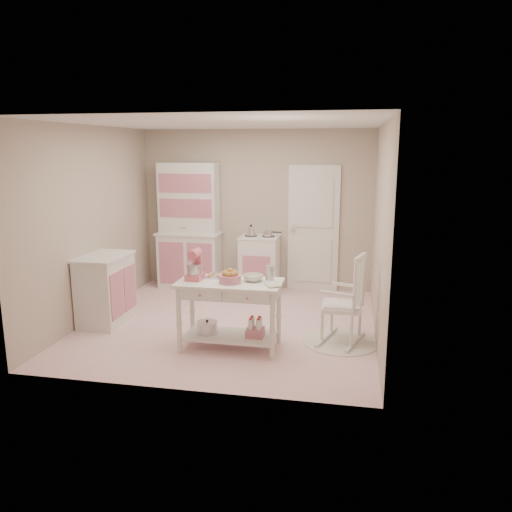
{
  "coord_description": "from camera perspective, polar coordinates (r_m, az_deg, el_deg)",
  "views": [
    {
      "loc": [
        1.55,
        -6.14,
        2.3
      ],
      "look_at": [
        0.42,
        -0.27,
        1.0
      ],
      "focal_mm": 35.0,
      "sensor_mm": 36.0,
      "label": 1
    }
  ],
  "objects": [
    {
      "name": "work_table",
      "position": [
        5.86,
        -2.99,
        -6.71
      ],
      "size": [
        1.2,
        0.6,
        0.8
      ],
      "primitive_type": "cube",
      "color": "white",
      "rests_on": "ground"
    },
    {
      "name": "cookie_tray",
      "position": [
        5.94,
        -4.03,
        -2.34
      ],
      "size": [
        0.34,
        0.24,
        0.02
      ],
      "primitive_type": "cube",
      "color": "silver",
      "rests_on": "work_table"
    },
    {
      "name": "metal_pitcher",
      "position": [
        5.78,
        1.57,
        -1.93
      ],
      "size": [
        0.1,
        0.1,
        0.17
      ],
      "primitive_type": "cylinder",
      "color": "silver",
      "rests_on": "work_table"
    },
    {
      "name": "hutch",
      "position": [
        8.33,
        -7.68,
        3.43
      ],
      "size": [
        1.06,
        0.5,
        2.08
      ],
      "primitive_type": "cube",
      "color": "white",
      "rests_on": "ground"
    },
    {
      "name": "stove",
      "position": [
        8.1,
        0.41,
        -0.9
      ],
      "size": [
        0.62,
        0.57,
        0.92
      ],
      "primitive_type": "cube",
      "color": "white",
      "rests_on": "ground"
    },
    {
      "name": "recipe_book",
      "position": [
        5.53,
        1.2,
        -3.39
      ],
      "size": [
        0.23,
        0.25,
        0.02
      ],
      "primitive_type": "imported",
      "rotation": [
        0.0,
        0.0,
        0.5
      ],
      "color": "silver",
      "rests_on": "work_table"
    },
    {
      "name": "bread_basket",
      "position": [
        5.68,
        -2.97,
        -2.63
      ],
      "size": [
        0.25,
        0.25,
        0.09
      ],
      "primitive_type": "cylinder",
      "color": "#C67187",
      "rests_on": "work_table"
    },
    {
      "name": "lace_rug",
      "position": [
        6.22,
        9.62,
        -9.58
      ],
      "size": [
        0.92,
        0.92,
        0.01
      ],
      "primitive_type": "cylinder",
      "color": "white",
      "rests_on": "ground"
    },
    {
      "name": "rocking_chair",
      "position": [
        6.04,
        9.81,
        -4.78
      ],
      "size": [
        0.67,
        0.83,
        1.1
      ],
      "primitive_type": "cube",
      "rotation": [
        0.0,
        0.0,
        -0.3
      ],
      "color": "white",
      "rests_on": "ground"
    },
    {
      "name": "base_cabinet",
      "position": [
        6.95,
        -16.8,
        -3.65
      ],
      "size": [
        0.54,
        0.84,
        0.92
      ],
      "primitive_type": "cube",
      "color": "white",
      "rests_on": "ground"
    },
    {
      "name": "room_shell",
      "position": [
        6.37,
        -3.24,
        6.34
      ],
      "size": [
        3.84,
        3.84,
        2.62
      ],
      "color": "pink",
      "rests_on": "ground"
    },
    {
      "name": "mixing_bowl",
      "position": [
        5.75,
        -0.33,
        -2.51
      ],
      "size": [
        0.23,
        0.23,
        0.07
      ],
      "primitive_type": "imported",
      "color": "silver",
      "rests_on": "work_table"
    },
    {
      "name": "door",
      "position": [
        8.14,
        6.57,
        3.1
      ],
      "size": [
        0.82,
        0.05,
        2.04
      ],
      "primitive_type": "cube",
      "color": "white",
      "rests_on": "ground"
    },
    {
      "name": "stand_mixer",
      "position": [
        5.83,
        -7.02,
        -1.04
      ],
      "size": [
        0.2,
        0.28,
        0.34
      ],
      "primitive_type": "cube",
      "rotation": [
        0.0,
        0.0,
        -0.01
      ],
      "color": "#DD5D72",
      "rests_on": "work_table"
    }
  ]
}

